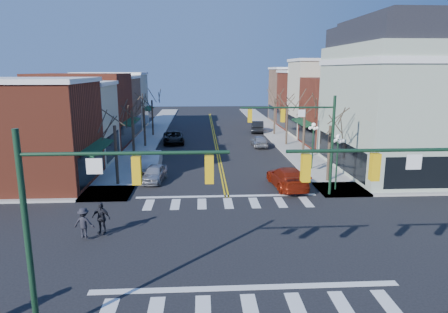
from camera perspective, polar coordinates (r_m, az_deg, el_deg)
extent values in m
plane|color=black|center=(21.68, 1.76, -12.05)|extent=(160.00, 160.00, 0.00)
cube|color=#9E9B93|center=(41.24, -12.94, -0.41)|extent=(3.50, 70.00, 0.15)
cube|color=#9E9B93|center=(41.99, 11.31, -0.11)|extent=(3.50, 70.00, 0.15)
cube|color=maroon|center=(34.63, -26.62, 2.81)|extent=(10.00, 8.50, 8.00)
cube|color=beige|center=(41.82, -22.48, 4.26)|extent=(10.00, 7.00, 7.50)
cube|color=maroon|center=(49.34, -19.54, 6.16)|extent=(10.00, 9.00, 8.50)
cube|color=#936B51|center=(57.31, -17.26, 6.73)|extent=(10.00, 7.50, 7.80)
cube|color=beige|center=(64.82, -15.65, 7.59)|extent=(10.00, 8.00, 8.20)
cube|color=maroon|center=(48.85, 17.54, 5.95)|extent=(10.00, 8.50, 8.00)
cube|color=beige|center=(56.05, 14.81, 7.89)|extent=(10.00, 7.00, 10.00)
cube|color=maroon|center=(63.26, 12.68, 7.77)|extent=(10.00, 8.00, 8.50)
cube|color=#936B51|center=(70.95, 10.93, 8.51)|extent=(10.00, 8.00, 9.00)
cube|color=#A1AF98|center=(38.91, 24.90, 6.11)|extent=(12.00, 14.00, 11.00)
cube|color=white|center=(38.76, 25.46, 12.13)|extent=(12.25, 14.25, 0.50)
cube|color=black|center=(38.87, 25.78, 15.51)|extent=(11.40, 13.40, 1.80)
cube|color=black|center=(38.96, 25.94, 17.12)|extent=(9.80, 11.80, 0.60)
cylinder|color=#14331E|center=(14.51, -26.26, -10.63)|extent=(0.20, 0.20, 7.20)
cylinder|color=#14331E|center=(12.75, -13.91, 0.45)|extent=(6.50, 0.12, 0.12)
cube|color=gold|center=(12.81, -12.36, -1.94)|extent=(0.28, 0.28, 0.90)
cube|color=gold|center=(12.65, -2.12, -1.84)|extent=(0.28, 0.28, 0.90)
cylinder|color=#14331E|center=(13.86, 22.13, 0.83)|extent=(6.50, 0.12, 0.12)
cube|color=gold|center=(13.84, 20.73, -1.41)|extent=(0.28, 0.28, 0.90)
cube|color=gold|center=(13.08, 11.58, -1.61)|extent=(0.28, 0.28, 0.90)
cylinder|color=#14331E|center=(29.08, 15.18, 1.30)|extent=(0.20, 0.20, 7.20)
cylinder|color=#14331E|center=(27.83, 9.10, 6.93)|extent=(6.50, 0.12, 0.12)
cube|color=gold|center=(27.81, 8.40, 5.81)|extent=(0.28, 0.28, 0.90)
cube|color=gold|center=(27.45, 3.72, 5.83)|extent=(0.28, 0.28, 0.90)
cylinder|color=#14331E|center=(30.68, 15.79, -1.23)|extent=(0.12, 0.12, 4.00)
sphere|color=white|center=(30.27, 16.03, 2.73)|extent=(0.36, 0.36, 0.36)
cylinder|color=#14331E|center=(36.74, 12.54, 1.13)|extent=(0.12, 0.12, 4.00)
sphere|color=white|center=(36.39, 12.69, 4.45)|extent=(0.36, 0.36, 0.36)
cylinder|color=#382B21|center=(32.05, -15.14, 0.07)|extent=(0.24, 0.24, 4.76)
cylinder|color=#382B21|center=(39.75, -12.85, 2.71)|extent=(0.24, 0.24, 5.04)
cylinder|color=#382B21|center=(47.60, -11.28, 4.03)|extent=(0.24, 0.24, 4.55)
cylinder|color=#382B21|center=(55.45, -10.18, 5.41)|extent=(0.24, 0.24, 4.90)
cylinder|color=#382B21|center=(32.99, 14.76, 0.31)|extent=(0.24, 0.24, 4.62)
cylinder|color=#382B21|center=(40.49, 11.33, 3.05)|extent=(0.24, 0.24, 5.18)
cylinder|color=#382B21|center=(48.21, 8.95, 4.39)|extent=(0.24, 0.24, 4.83)
cylinder|color=#382B21|center=(55.98, 7.24, 5.60)|extent=(0.24, 0.24, 4.97)
imported|color=#ABAAAF|center=(32.98, -9.92, -2.39)|extent=(2.09, 4.13, 1.35)
imported|color=silver|center=(37.45, -10.30, -0.50)|extent=(1.62, 4.60, 1.52)
imported|color=black|center=(49.63, -7.23, 2.71)|extent=(2.91, 5.53, 1.48)
imported|color=maroon|center=(31.15, 9.04, -2.99)|extent=(2.68, 5.69, 1.60)
imported|color=#A2A2A6|center=(47.20, 5.05, 2.20)|extent=(1.77, 4.09, 1.37)
imported|color=black|center=(58.48, 4.79, 4.29)|extent=(2.34, 5.14, 1.64)
imported|color=black|center=(22.97, -17.16, -8.38)|extent=(1.12, 0.69, 1.78)
imported|color=black|center=(22.71, -19.38, -8.94)|extent=(1.14, 0.75, 1.66)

